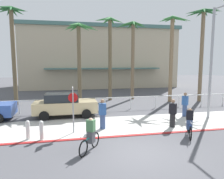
{
  "coord_description": "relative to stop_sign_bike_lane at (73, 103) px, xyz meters",
  "views": [
    {
      "loc": [
        -2.84,
        -8.32,
        3.89
      ],
      "look_at": [
        0.07,
        6.0,
        2.01
      ],
      "focal_mm": 34.12,
      "sensor_mm": 36.0,
      "label": 1
    }
  ],
  "objects": [
    {
      "name": "pedestrian_0",
      "position": [
        1.68,
        0.36,
        -0.85
      ],
      "size": [
        0.4,
        0.32,
        1.77
      ],
      "color": "#384C7A",
      "rests_on": "ground"
    },
    {
      "name": "palm_tree_3",
      "position": [
        3.93,
        9.71,
        4.27
      ],
      "size": [
        2.98,
        3.22,
        8.33
      ],
      "color": "brown",
      "rests_on": "ground"
    },
    {
      "name": "building_backdrop",
      "position": [
        4.73,
        23.19,
        3.01
      ],
      "size": [
        23.82,
        10.34,
        9.34
      ],
      "color": "#BCAD8E",
      "rests_on": "ground"
    },
    {
      "name": "palm_tree_1",
      "position": [
        -4.97,
        8.92,
        4.86
      ],
      "size": [
        2.95,
        2.94,
        8.73
      ],
      "color": "brown",
      "rests_on": "ground"
    },
    {
      "name": "cyclist_teal_1",
      "position": [
        0.67,
        -2.57,
        -0.98
      ],
      "size": [
        1.06,
        1.55,
        1.5
      ],
      "color": "black",
      "rests_on": "ground"
    },
    {
      "name": "bollard_0",
      "position": [
        -2.28,
        -0.6,
        -1.16
      ],
      "size": [
        0.2,
        0.2,
        1.0
      ],
      "color": "white",
      "rests_on": "ground"
    },
    {
      "name": "stop_sign_bike_lane",
      "position": [
        0.0,
        0.0,
        0.0
      ],
      "size": [
        0.52,
        0.56,
        2.56
      ],
      "color": "gray",
      "rests_on": "ground"
    },
    {
      "name": "palm_tree_6",
      "position": [
        12.56,
        7.29,
        5.16
      ],
      "size": [
        3.23,
        3.62,
        8.98
      ],
      "color": "#756047",
      "rests_on": "ground"
    },
    {
      "name": "palm_tree_4",
      "position": [
        6.33,
        9.82,
        4.26
      ],
      "size": [
        3.34,
        3.11,
        8.05
      ],
      "color": "#756047",
      "rests_on": "ground"
    },
    {
      "name": "car_tan_1",
      "position": [
        -0.52,
        3.75,
        -0.81
      ],
      "size": [
        4.4,
        2.02,
        1.69
      ],
      "color": "tan",
      "rests_on": "ground"
    },
    {
      "name": "cyclist_blue_0",
      "position": [
        6.02,
        -1.69,
        -0.98
      ],
      "size": [
        0.84,
        1.67,
        1.5
      ],
      "color": "black",
      "rests_on": "ground"
    },
    {
      "name": "bollard_1",
      "position": [
        -1.6,
        -0.79,
        -1.16
      ],
      "size": [
        0.2,
        0.2,
        1.0
      ],
      "color": "white",
      "rests_on": "ground"
    },
    {
      "name": "sidewalk_strip",
      "position": [
        2.65,
        0.93,
        -1.67
      ],
      "size": [
        44.0,
        4.0,
        0.02
      ],
      "primitive_type": "cube",
      "color": "beige",
      "rests_on": "ground"
    },
    {
      "name": "pedestrian_2",
      "position": [
        5.85,
        -0.14,
        -0.88
      ],
      "size": [
        0.46,
        0.47,
        1.71
      ],
      "color": "#232326",
      "rests_on": "ground"
    },
    {
      "name": "curb_paint",
      "position": [
        2.65,
        -1.07,
        -1.66
      ],
      "size": [
        44.0,
        0.24,
        0.03
      ],
      "primitive_type": "cube",
      "color": "maroon",
      "rests_on": "ground"
    },
    {
      "name": "ground_plane",
      "position": [
        2.65,
        6.73,
        -1.68
      ],
      "size": [
        80.0,
        80.0,
        0.0
      ],
      "primitive_type": "plane",
      "color": "#4C4C51"
    },
    {
      "name": "rail_fence",
      "position": [
        2.65,
        5.23,
        -0.84
      ],
      "size": [
        26.38,
        0.08,
        1.04
      ],
      "color": "white",
      "rests_on": "ground"
    },
    {
      "name": "palm_tree_2",
      "position": [
        0.83,
        8.37,
        4.06
      ],
      "size": [
        3.26,
        3.21,
        7.43
      ],
      "color": "brown",
      "rests_on": "ground"
    },
    {
      "name": "pedestrian_1",
      "position": [
        7.93,
        2.06,
        -0.87
      ],
      "size": [
        0.46,
        0.47,
        1.74
      ],
      "color": "#384C7A",
      "rests_on": "ground"
    },
    {
      "name": "palm_tree_5",
      "position": [
        9.6,
        7.56,
        4.33
      ],
      "size": [
        3.02,
        2.78,
        8.26
      ],
      "color": "#846B4C",
      "rests_on": "ground"
    },
    {
      "name": "streetlight_curb",
      "position": [
        9.43,
        1.23,
        2.6
      ],
      "size": [
        0.24,
        2.54,
        7.5
      ],
      "color": "#9EA0A5",
      "rests_on": "ground"
    }
  ]
}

